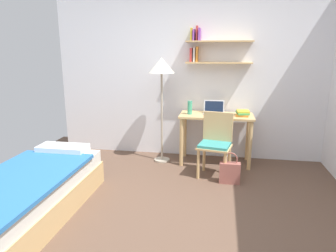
{
  "coord_description": "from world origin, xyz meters",
  "views": [
    {
      "loc": [
        0.44,
        -2.83,
        1.7
      ],
      "look_at": [
        -0.14,
        0.51,
        0.85
      ],
      "focal_mm": 32.88,
      "sensor_mm": 36.0,
      "label": 1
    }
  ],
  "objects": [
    {
      "name": "laptop",
      "position": [
        0.34,
        1.78,
        0.8
      ],
      "size": [
        0.31,
        0.21,
        0.2
      ],
      "color": "#B7BABF",
      "rests_on": "desk"
    },
    {
      "name": "book_stack",
      "position": [
        0.76,
        1.69,
        0.79
      ],
      "size": [
        0.21,
        0.25,
        0.08
      ],
      "color": "orange",
      "rests_on": "desk"
    },
    {
      "name": "desk_chair",
      "position": [
        0.39,
        1.22,
        0.48
      ],
      "size": [
        0.49,
        0.45,
        0.87
      ],
      "color": "tan",
      "rests_on": "ground_plane"
    },
    {
      "name": "bed",
      "position": [
        -1.47,
        -0.25,
        0.24
      ],
      "size": [
        0.87,
        2.0,
        0.54
      ],
      "color": "tan",
      "rests_on": "ground_plane"
    },
    {
      "name": "wall_back",
      "position": [
        0.01,
        2.02,
        1.31
      ],
      "size": [
        4.4,
        0.27,
        2.6
      ],
      "color": "white",
      "rests_on": "ground_plane"
    },
    {
      "name": "desk",
      "position": [
        0.38,
        1.7,
        0.61
      ],
      "size": [
        1.08,
        0.52,
        0.75
      ],
      "color": "tan",
      "rests_on": "ground_plane"
    },
    {
      "name": "water_bottle",
      "position": [
        -0.01,
        1.66,
        0.85
      ],
      "size": [
        0.07,
        0.07,
        0.2
      ],
      "primitive_type": "cylinder",
      "color": "#42A87F",
      "rests_on": "desk"
    },
    {
      "name": "standing_lamp",
      "position": [
        -0.44,
        1.64,
        1.38
      ],
      "size": [
        0.38,
        0.38,
        1.58
      ],
      "color": "#B2A893",
      "rests_on": "ground_plane"
    },
    {
      "name": "handbag",
      "position": [
        0.59,
        0.98,
        0.15
      ],
      "size": [
        0.27,
        0.11,
        0.42
      ],
      "color": "#99564C",
      "rests_on": "ground_plane"
    },
    {
      "name": "ground_plane",
      "position": [
        0.0,
        0.0,
        0.0
      ],
      "size": [
        5.28,
        5.28,
        0.0
      ],
      "primitive_type": "plane",
      "color": "brown"
    }
  ]
}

